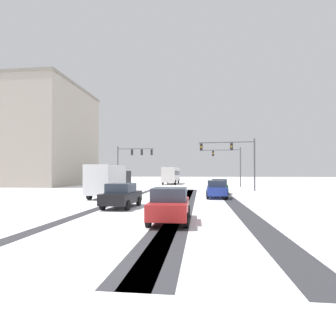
# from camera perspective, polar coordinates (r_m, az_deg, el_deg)

# --- Properties ---
(ground_plane) EXTENTS (300.00, 300.00, 0.00)m
(ground_plane) POSITION_cam_1_polar(r_m,az_deg,el_deg) (7.87, -19.13, -18.12)
(ground_plane) COLOR white
(wheel_track_left_lane) EXTENTS (1.16, 32.86, 0.01)m
(wheel_track_left_lane) POSITION_cam_1_polar(r_m,az_deg,el_deg) (21.97, 13.38, -7.01)
(wheel_track_left_lane) COLOR #38383D
(wheel_track_left_lane) RESTS_ON ground
(wheel_track_right_lane) EXTENTS (1.19, 32.86, 0.01)m
(wheel_track_right_lane) POSITION_cam_1_polar(r_m,az_deg,el_deg) (21.86, 3.86, -7.07)
(wheel_track_right_lane) COLOR #38383D
(wheel_track_right_lane) RESTS_ON ground
(wheel_track_center) EXTENTS (0.72, 32.86, 0.01)m
(wheel_track_center) POSITION_cam_1_polar(r_m,az_deg,el_deg) (22.81, -10.23, -6.80)
(wheel_track_center) COLOR #38383D
(wheel_track_center) RESTS_ON ground
(wheel_track_oncoming) EXTENTS (1.13, 32.86, 0.01)m
(wheel_track_oncoming) POSITION_cam_1_polar(r_m,az_deg,el_deg) (21.88, 2.75, -7.07)
(wheel_track_oncoming) COLOR #38383D
(wheel_track_oncoming) RESTS_ON ground
(sidewalk_kerb_right) EXTENTS (4.00, 32.86, 0.12)m
(sidewalk_kerb_right) POSITION_cam_1_polar(r_m,az_deg,el_deg) (21.82, 28.15, -6.82)
(sidewalk_kerb_right) COLOR white
(sidewalk_kerb_right) RESTS_ON ground
(traffic_signal_far_left) EXTENTS (5.75, 0.67, 6.50)m
(traffic_signal_far_left) POSITION_cam_1_polar(r_m,az_deg,el_deg) (44.20, -7.39, 2.22)
(traffic_signal_far_left) COLOR #47474C
(traffic_signal_far_left) RESTS_ON ground
(traffic_signal_far_right) EXTENTS (6.44, 0.38, 6.50)m
(traffic_signal_far_right) POSITION_cam_1_polar(r_m,az_deg,el_deg) (46.97, 12.51, 1.64)
(traffic_signal_far_right) COLOR #47474C
(traffic_signal_far_right) RESTS_ON ground
(traffic_signal_near_right) EXTENTS (6.87, 0.74, 6.50)m
(traffic_signal_near_right) POSITION_cam_1_polar(r_m,az_deg,el_deg) (35.14, 13.46, 2.89)
(traffic_signal_near_right) COLOR #47474C
(traffic_signal_near_right) RESTS_ON ground
(car_dark_green_lead) EXTENTS (1.93, 4.15, 1.62)m
(car_dark_green_lead) POSITION_cam_1_polar(r_m,az_deg,el_deg) (31.20, 10.47, -3.73)
(car_dark_green_lead) COLOR #194C2D
(car_dark_green_lead) RESTS_ON ground
(car_blue_second) EXTENTS (1.86, 4.11, 1.62)m
(car_blue_second) POSITION_cam_1_polar(r_m,az_deg,el_deg) (25.88, 9.91, -4.30)
(car_blue_second) COLOR #233899
(car_blue_second) RESTS_ON ground
(car_black_third) EXTENTS (1.99, 4.18, 1.62)m
(car_black_third) POSITION_cam_1_polar(r_m,az_deg,el_deg) (18.78, -9.52, -5.57)
(car_black_third) COLOR black
(car_black_third) RESTS_ON ground
(car_red_fourth) EXTENTS (1.90, 4.14, 1.62)m
(car_red_fourth) POSITION_cam_1_polar(r_m,az_deg,el_deg) (13.15, 0.36, -7.57)
(car_red_fourth) COLOR red
(car_red_fourth) RESTS_ON ground
(bus_oncoming) EXTENTS (2.77, 11.03, 3.38)m
(bus_oncoming) POSITION_cam_1_polar(r_m,az_deg,el_deg) (56.93, 0.68, -1.31)
(bus_oncoming) COLOR silver
(bus_oncoming) RESTS_ON ground
(box_truck_delivery) EXTENTS (2.36, 7.42, 3.02)m
(box_truck_delivery) POSITION_cam_1_polar(r_m,az_deg,el_deg) (26.77, -11.90, -2.43)
(box_truck_delivery) COLOR black
(box_truck_delivery) RESTS_ON ground
(office_building_far_left_block) EXTENTS (25.01, 19.68, 18.47)m
(office_building_far_left_block) POSITION_cam_1_polar(r_m,az_deg,el_deg) (60.74, -28.44, 5.68)
(office_building_far_left_block) COLOR #A89E8E
(office_building_far_left_block) RESTS_ON ground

